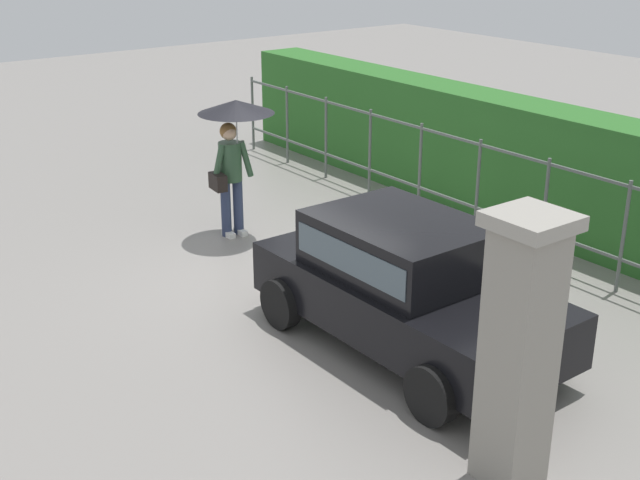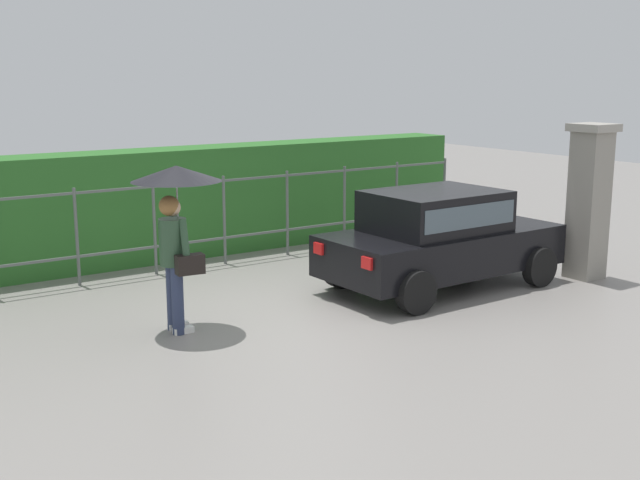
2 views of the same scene
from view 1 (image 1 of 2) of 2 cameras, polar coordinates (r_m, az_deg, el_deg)
The scene contains 6 objects.
ground_plane at distance 11.27m, azimuth -2.20°, elevation -2.47°, with size 40.00×40.00×0.00m, color gray.
car at distance 9.22m, azimuth 5.79°, elevation -2.70°, with size 3.76×1.91×1.48m.
pedestrian at distance 12.27m, azimuth -5.93°, elevation 7.28°, with size 1.11×1.11×2.07m.
gate_pillar at distance 7.03m, azimuth 13.44°, elevation -7.32°, with size 0.60×0.60×2.42m.
fence_section at distance 13.01m, azimuth 8.72°, elevation 4.49°, with size 11.30×0.05×1.50m.
hedge_row at distance 13.69m, azimuth 11.76°, elevation 5.66°, with size 12.25×0.90×1.90m, color #2D6B28.
Camera 1 is at (8.54, -5.78, 4.54)m, focal length 46.88 mm.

